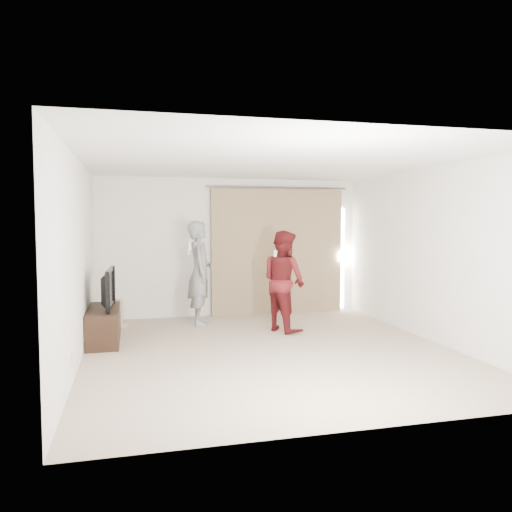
% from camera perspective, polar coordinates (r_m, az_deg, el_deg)
% --- Properties ---
extents(floor, '(5.50, 5.50, 0.00)m').
position_cam_1_polar(floor, '(7.06, 1.60, -10.72)').
color(floor, '#C6B094').
rests_on(floor, ground).
extents(wall_back, '(5.00, 0.04, 2.60)m').
position_cam_1_polar(wall_back, '(9.52, -2.84, 1.02)').
color(wall_back, white).
rests_on(wall_back, ground).
extents(wall_left, '(0.04, 5.50, 2.60)m').
position_cam_1_polar(wall_left, '(6.63, -19.69, -0.51)').
color(wall_left, white).
rests_on(wall_left, ground).
extents(ceiling, '(5.00, 5.50, 0.01)m').
position_cam_1_polar(ceiling, '(6.87, 1.64, 10.74)').
color(ceiling, white).
rests_on(ceiling, wall_back).
extents(curtain, '(2.80, 0.11, 2.46)m').
position_cam_1_polar(curtain, '(9.67, 2.56, 0.50)').
color(curtain, '#917859').
rests_on(curtain, ground).
extents(tv_console, '(0.45, 1.31, 0.50)m').
position_cam_1_polar(tv_console, '(7.82, -16.99, -7.55)').
color(tv_console, black).
rests_on(tv_console, ground).
extents(tv, '(0.18, 1.03, 0.59)m').
position_cam_1_polar(tv, '(7.73, -17.08, -3.57)').
color(tv, black).
rests_on(tv, tv_console).
extents(scratching_post, '(0.34, 0.34, 0.45)m').
position_cam_1_polar(scratching_post, '(8.89, -15.55, -6.59)').
color(scratching_post, tan).
rests_on(scratching_post, ground).
extents(person_man, '(0.51, 0.71, 1.80)m').
position_cam_1_polar(person_man, '(8.69, -6.44, -1.93)').
color(person_man, gray).
rests_on(person_man, ground).
extents(person_woman, '(0.89, 0.98, 1.64)m').
position_cam_1_polar(person_woman, '(8.15, 3.20, -2.85)').
color(person_woman, '#511114').
rests_on(person_woman, ground).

